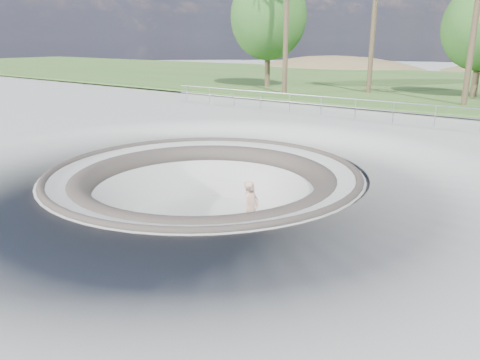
% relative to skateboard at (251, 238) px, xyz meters
% --- Properties ---
extents(ground, '(180.00, 180.00, 0.00)m').
position_rel_skateboard_xyz_m(ground, '(-1.96, 0.08, 1.83)').
color(ground, '#ACACA7').
rests_on(ground, ground).
extents(skate_bowl, '(14.00, 14.00, 4.10)m').
position_rel_skateboard_xyz_m(skate_bowl, '(-1.96, 0.08, 0.00)').
color(skate_bowl, '#ACACA7').
rests_on(skate_bowl, ground).
extents(grass_strip, '(180.00, 36.00, 0.12)m').
position_rel_skateboard_xyz_m(grass_strip, '(-1.96, 34.08, 2.05)').
color(grass_strip, '#366327').
rests_on(grass_strip, ground).
extents(safety_railing, '(25.00, 0.06, 1.03)m').
position_rel_skateboard_xyz_m(safety_railing, '(-1.96, 12.08, 2.52)').
color(safety_railing, gray).
rests_on(safety_railing, ground).
extents(skateboard, '(0.83, 0.27, 0.08)m').
position_rel_skateboard_xyz_m(skateboard, '(0.00, 0.00, 0.00)').
color(skateboard, olive).
rests_on(skateboard, ground).
extents(skater, '(0.48, 0.70, 1.85)m').
position_rel_skateboard_xyz_m(skater, '(0.00, 0.00, 0.94)').
color(skater, tan).
rests_on(skater, skateboard).
extents(bushy_tree_left, '(6.42, 5.83, 9.25)m').
position_rel_skateboard_xyz_m(bushy_tree_left, '(-14.58, 22.67, 7.75)').
color(bushy_tree_left, brown).
rests_on(bushy_tree_left, ground).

